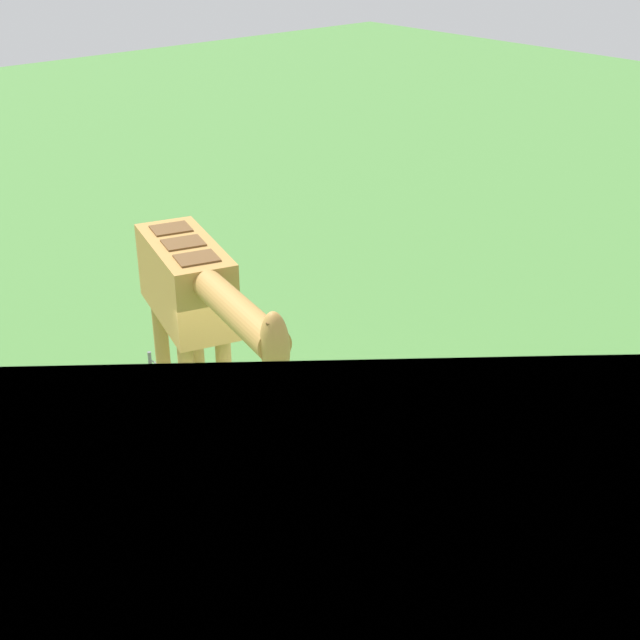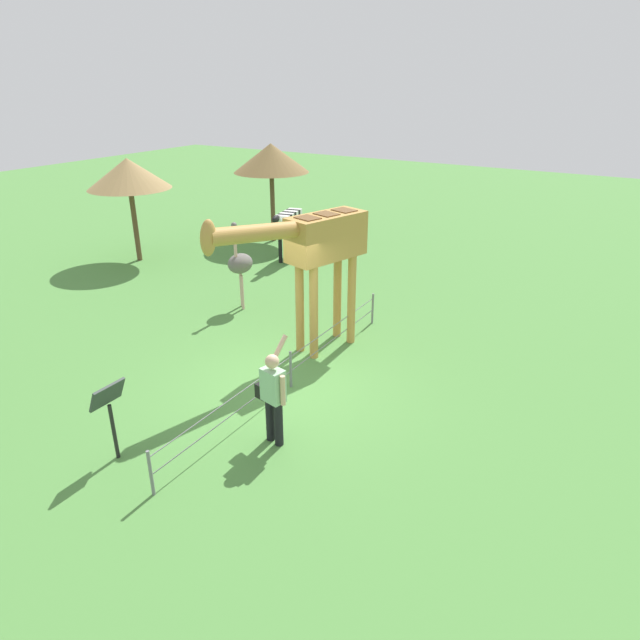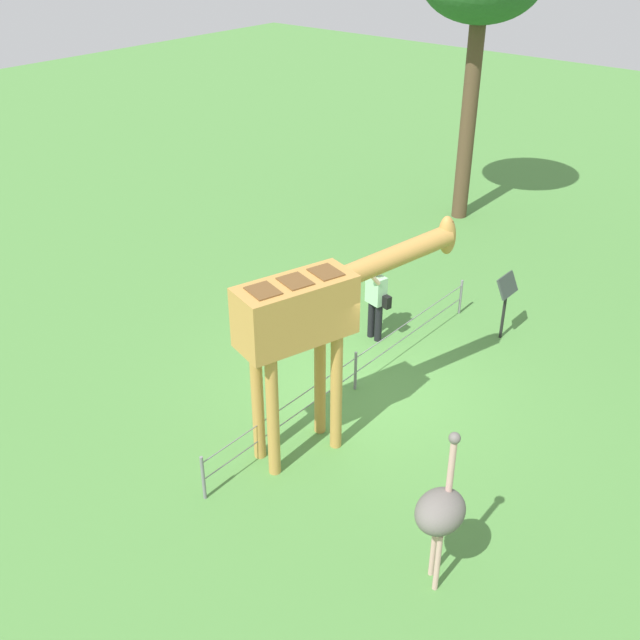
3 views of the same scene
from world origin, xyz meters
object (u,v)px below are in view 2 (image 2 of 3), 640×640
object	(u,v)px
info_sign	(109,405)
ostrich	(240,264)
shade_hut_far	(271,158)
giraffe	(315,247)
shade_hut_near	(128,174)
zebra	(288,225)
visitor	(273,393)

from	to	relation	value
info_sign	ostrich	bearing A→B (deg)	-159.60
shade_hut_far	giraffe	bearing A→B (deg)	41.22
shade_hut_near	shade_hut_far	size ratio (longest dim) A/B	0.95
giraffe	zebra	xyz separation A→B (m)	(-5.05, -4.10, -1.14)
zebra	shade_hut_far	world-z (taller)	shade_hut_far
shade_hut_near	giraffe	bearing A→B (deg)	72.67
ostrich	shade_hut_near	world-z (taller)	shade_hut_near
zebra	ostrich	distance (m)	4.13
zebra	info_sign	size ratio (longest dim) A/B	1.38
shade_hut_near	visitor	bearing A→B (deg)	58.68
ostrich	visitor	bearing A→B (deg)	43.47
shade_hut_near	zebra	bearing A→B (deg)	120.89
giraffe	visitor	xyz separation A→B (m)	(3.15, 1.16, -1.40)
visitor	zebra	xyz separation A→B (m)	(-8.20, -5.26, 0.26)
giraffe	visitor	size ratio (longest dim) A/B	2.16
ostrich	shade_hut_far	xyz separation A→B (m)	(-5.62, -3.02, 1.70)
ostrich	shade_hut_near	xyz separation A→B (m)	(-1.47, -5.37, 1.55)
giraffe	ostrich	xyz separation A→B (m)	(-1.10, -2.87, -1.12)
zebra	shade_hut_near	distance (m)	5.07
shade_hut_near	info_sign	xyz separation A→B (m)	(7.32, 7.55, -1.78)
giraffe	shade_hut_near	world-z (taller)	giraffe
visitor	giraffe	bearing A→B (deg)	-159.83
ostrich	info_sign	size ratio (longest dim) A/B	1.70
ostrich	shade_hut_far	size ratio (longest dim) A/B	0.67
ostrich	shade_hut_near	size ratio (longest dim) A/B	0.70
visitor	info_sign	bearing A→B (deg)	-49.10
visitor	shade_hut_near	size ratio (longest dim) A/B	0.54
shade_hut_near	shade_hut_far	world-z (taller)	shade_hut_far
info_sign	shade_hut_far	bearing A→B (deg)	-155.63
shade_hut_near	info_sign	bearing A→B (deg)	45.87
visitor	zebra	bearing A→B (deg)	-147.32
giraffe	shade_hut_near	bearing A→B (deg)	-107.33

